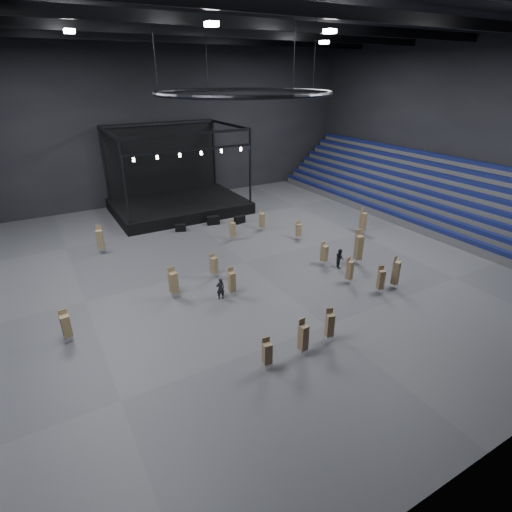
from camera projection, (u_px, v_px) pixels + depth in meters
floor at (245, 262)px, 32.98m from camera, size 50.00×50.00×0.00m
ceiling at (242, 8)px, 25.45m from camera, size 50.00×42.00×0.20m
wall_back at (157, 123)px, 45.74m from camera, size 50.00×0.20×18.00m
wall_right at (460, 130)px, 40.57m from camera, size 0.20×42.00×18.00m
bleachers_right at (433, 201)px, 42.67m from camera, size 7.20×40.00×6.40m
stage at (177, 197)px, 45.14m from camera, size 14.00×10.00×9.20m
truss_ring at (243, 93)px, 27.54m from camera, size 12.30×12.30×5.15m
roof_girders at (242, 23)px, 25.79m from camera, size 49.00×30.35×0.70m
floodlights at (275, 28)px, 22.89m from camera, size 28.60×16.60×0.25m
flight_case_left at (181, 228)px, 39.35m from camera, size 1.15×0.84×0.69m
flight_case_mid at (213, 220)px, 41.11m from camera, size 1.38×0.90×0.85m
flight_case_right at (240, 220)px, 41.45m from camera, size 1.20×0.75×0.74m
chair_stack_0 at (359, 247)px, 32.10m from camera, size 0.62×0.62×2.95m
chair_stack_1 at (303, 337)px, 21.73m from camera, size 0.47×0.47×2.27m
chair_stack_2 at (262, 220)px, 39.26m from camera, size 0.57×0.57×2.07m
chair_stack_3 at (66, 325)px, 22.82m from camera, size 0.53×0.53×2.07m
chair_stack_4 at (324, 253)px, 32.11m from camera, size 0.58×0.58×1.99m
chair_stack_5 at (233, 229)px, 36.97m from camera, size 0.55×0.55×2.04m
chair_stack_6 at (232, 281)px, 27.60m from camera, size 0.42×0.42×2.15m
chair_stack_7 at (100, 239)px, 34.18m from camera, size 0.61×0.61×2.49m
chair_stack_8 at (330, 324)px, 22.94m from camera, size 0.52×0.52×2.10m
chair_stack_9 at (396, 272)px, 28.54m from camera, size 0.57×0.57×2.53m
chair_stack_10 at (214, 265)px, 30.18m from camera, size 0.58×0.58×1.92m
chair_stack_11 at (381, 279)px, 28.00m from camera, size 0.52×0.52×2.07m
chair_stack_12 at (298, 230)px, 37.13m from camera, size 0.50×0.50×1.78m
chair_stack_13 at (173, 282)px, 27.33m from camera, size 0.59×0.59×2.29m
chair_stack_14 at (267, 353)px, 20.75m from camera, size 0.49×0.49×1.88m
chair_stack_15 at (350, 270)px, 29.31m from camera, size 0.52×0.52×2.10m
chair_stack_16 at (363, 221)px, 38.09m from camera, size 0.67×0.67×2.60m
man_center at (220, 289)px, 27.33m from camera, size 0.63×0.46×1.60m
crew_member at (340, 258)px, 31.88m from camera, size 0.83×0.92×1.56m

